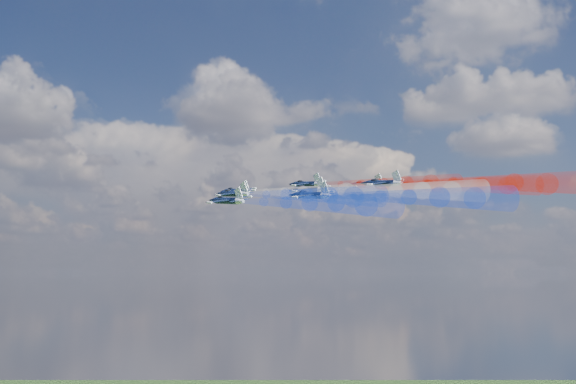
# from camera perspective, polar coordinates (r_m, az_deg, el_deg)

# --- Properties ---
(jet_lead) EXTENTS (17.30, 17.38, 6.82)m
(jet_lead) POSITION_cam_1_polar(r_m,az_deg,el_deg) (182.87, -4.25, 0.04)
(jet_lead) COLOR black
(trail_lead) EXTENTS (33.95, 32.30, 9.25)m
(trail_lead) POSITION_cam_1_polar(r_m,az_deg,el_deg) (161.66, 1.24, -0.02)
(trail_lead) COLOR white
(jet_inner_left) EXTENTS (17.30, 17.38, 6.82)m
(jet_inner_left) POSITION_cam_1_polar(r_m,az_deg,el_deg) (167.97, -4.44, -0.14)
(jet_inner_left) COLOR black
(trail_inner_left) EXTENTS (33.95, 32.30, 9.25)m
(trail_inner_left) POSITION_cam_1_polar(r_m,az_deg,el_deg) (146.78, 1.57, -0.23)
(trail_inner_left) COLOR blue
(jet_inner_right) EXTENTS (17.30, 17.38, 6.82)m
(jet_inner_right) POSITION_cam_1_polar(r_m,az_deg,el_deg) (181.81, 1.48, 0.65)
(jet_inner_right) COLOR black
(trail_inner_right) EXTENTS (33.95, 32.30, 9.25)m
(trail_inner_right) POSITION_cam_1_polar(r_m,az_deg,el_deg) (162.46, 7.69, 0.66)
(trail_inner_right) COLOR red
(jet_outer_left) EXTENTS (17.30, 17.38, 6.82)m
(jet_outer_left) POSITION_cam_1_polar(r_m,az_deg,el_deg) (150.01, -4.96, -0.70)
(jet_outer_left) COLOR black
(trail_outer_left) EXTENTS (33.95, 32.30, 9.25)m
(trail_outer_left) POSITION_cam_1_polar(r_m,az_deg,el_deg) (128.77, 1.81, -0.90)
(trail_outer_left) COLOR blue
(jet_center_third) EXTENTS (17.30, 17.38, 6.82)m
(jet_center_third) POSITION_cam_1_polar(r_m,az_deg,el_deg) (162.55, 1.64, 0.20)
(jet_center_third) COLOR black
(trail_center_third) EXTENTS (33.95, 32.30, 9.25)m
(trail_center_third) POSITION_cam_1_polar(r_m,az_deg,el_deg) (143.39, 8.71, 0.15)
(trail_center_third) COLOR white
(jet_outer_right) EXTENTS (17.30, 17.38, 6.82)m
(jet_outer_right) POSITION_cam_1_polar(r_m,az_deg,el_deg) (178.38, 6.35, 0.55)
(jet_outer_right) COLOR black
(trail_outer_right) EXTENTS (33.95, 32.30, 9.25)m
(trail_outer_right) POSITION_cam_1_polar(r_m,az_deg,el_deg) (160.80, 13.22, 0.54)
(trail_outer_right) COLOR red
(jet_rear_left) EXTENTS (17.30, 17.38, 6.82)m
(jet_rear_left) POSITION_cam_1_polar(r_m,az_deg,el_deg) (146.64, 1.82, -0.27)
(jet_rear_left) COLOR black
(trail_rear_left) EXTENTS (33.95, 32.30, 9.25)m
(trail_rear_left) POSITION_cam_1_polar(r_m,az_deg,el_deg) (127.68, 9.79, -0.39)
(trail_rear_left) COLOR blue
(jet_rear_right) EXTENTS (17.30, 17.38, 6.82)m
(jet_rear_right) POSITION_cam_1_polar(r_m,az_deg,el_deg) (160.67, 7.63, 0.71)
(jet_rear_right) COLOR black
(trail_rear_right) EXTENTS (33.95, 32.30, 9.25)m
(trail_rear_right) POSITION_cam_1_polar(r_m,az_deg,el_deg) (143.73, 15.49, 0.72)
(trail_rear_right) COLOR red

